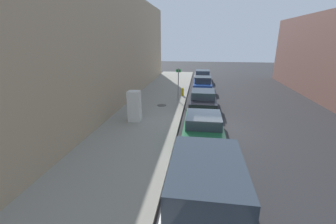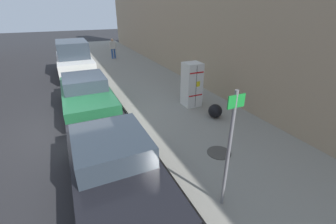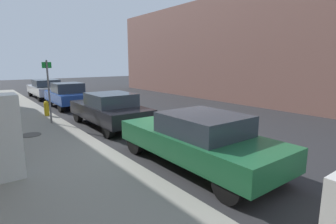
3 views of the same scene
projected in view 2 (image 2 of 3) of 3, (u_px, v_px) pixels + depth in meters
ground_plane at (74, 126)px, 8.34m from camera, size 80.00×80.00×0.00m
sidewalk_slab at (177, 105)px, 9.95m from camera, size 4.47×44.00×0.14m
building_facade_near at (245, 1)px, 9.39m from camera, size 1.80×39.60×8.44m
discarded_refrigerator at (192, 85)px, 9.40m from camera, size 0.70×0.70×1.84m
manhole_cover at (219, 153)px, 6.55m from camera, size 0.70×0.70×0.02m
street_sign_post at (229, 147)px, 4.27m from camera, size 0.36×0.07×2.59m
trash_bag at (215, 111)px, 8.57m from camera, size 0.53×0.53×0.53m
pedestrian_walking_far at (113, 47)px, 18.26m from camera, size 0.46×0.22×1.58m
parked_van_white at (74, 59)px, 14.17m from camera, size 1.99×5.00×2.13m
parked_sedan_green at (86, 92)px, 9.50m from camera, size 1.89×4.66×1.40m
parked_sedan_dark at (114, 164)px, 5.14m from camera, size 1.83×4.41×1.41m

